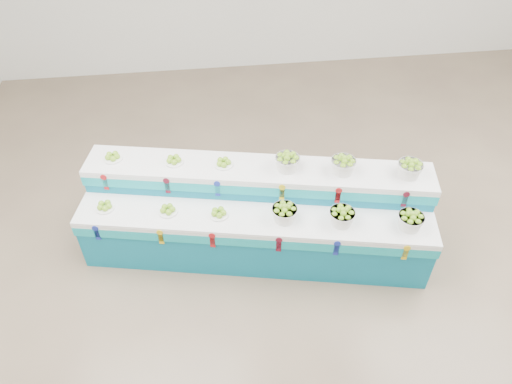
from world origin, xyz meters
TOP-DOWN VIEW (x-y plane):
  - ground at (0.00, 0.00)m, footprint 10.00×10.00m
  - display_stand at (-0.94, 0.50)m, footprint 4.00×1.79m
  - plate_lower_left at (-2.58, 0.61)m, footprint 0.25×0.25m
  - plate_lower_mid at (-1.90, 0.47)m, footprint 0.25×0.25m
  - plate_lower_right at (-1.36, 0.35)m, footprint 0.25×0.25m
  - basket_lower_left at (-0.68, 0.20)m, footprint 0.32×0.32m
  - basket_lower_mid at (-0.09, 0.08)m, footprint 0.32×0.32m
  - basket_lower_right at (0.59, -0.07)m, footprint 0.32×0.32m
  - plate_upper_left at (-2.48, 1.08)m, footprint 0.25×0.25m
  - plate_upper_mid at (-1.80, 0.93)m, footprint 0.25×0.25m
  - plate_upper_right at (-1.26, 0.82)m, footprint 0.25×0.25m
  - basket_upper_left at (-0.58, 0.67)m, footprint 0.32×0.32m
  - basket_upper_mid at (0.01, 0.54)m, footprint 0.32×0.32m
  - basket_upper_right at (0.69, 0.40)m, footprint 0.32×0.32m

SIDE VIEW (x-z plane):
  - ground at x=0.00m, z-range 0.00..0.00m
  - display_stand at x=-0.94m, z-range 0.00..1.02m
  - plate_lower_left at x=-2.58m, z-range 0.72..0.81m
  - plate_lower_mid at x=-1.90m, z-range 0.72..0.81m
  - plate_lower_right at x=-1.36m, z-range 0.72..0.81m
  - basket_lower_left at x=-0.68m, z-range 0.72..0.92m
  - basket_lower_mid at x=-0.09m, z-range 0.72..0.92m
  - basket_lower_right at x=0.59m, z-range 0.72..0.92m
  - plate_upper_left at x=-2.48m, z-range 1.02..1.11m
  - plate_upper_mid at x=-1.80m, z-range 1.02..1.11m
  - plate_upper_right at x=-1.26m, z-range 1.02..1.11m
  - basket_upper_left at x=-0.58m, z-range 1.02..1.22m
  - basket_upper_mid at x=0.01m, z-range 1.02..1.22m
  - basket_upper_right at x=0.69m, z-range 1.02..1.22m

